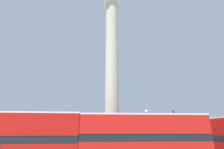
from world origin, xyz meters
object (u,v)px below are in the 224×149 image
Objects in this scene: equestrian_statue at (176,140)px; bus_a at (3,139)px; street_lamp at (148,133)px; monument_column at (112,97)px; bus_b at (139,139)px.

bus_a is at bearing -151.97° from equestrian_statue.
street_lamp reaches higher than bus_a.
equestrian_statue is (9.75, 4.42, -5.25)m from monument_column.
bus_b is (10.47, -0.12, -0.03)m from bus_a.
equestrian_statue is at bearing 30.07° from bus_a.
bus_b is at bearing -0.53° from bus_a.
monument_column is 6.00m from street_lamp.
street_lamp reaches higher than bus_b.
monument_column is at bearing 105.14° from bus_b.
street_lamp is (1.92, 3.81, 0.38)m from bus_b.
bus_a is 2.23× the size of street_lamp.
monument_column is 8.04m from bus_b.
street_lamp is at bearing -37.88° from monument_column.
monument_column is 4.44× the size of street_lamp.
equestrian_statue is 1.16× the size of street_lamp.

